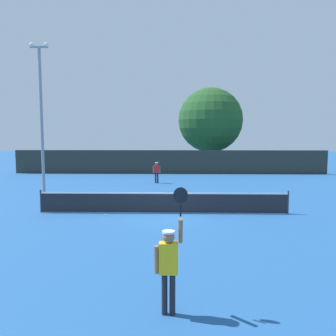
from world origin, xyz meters
name	(u,v)px	position (x,y,z in m)	size (l,w,h in m)	color
ground_plane	(163,213)	(0.00, 0.00, 0.00)	(120.00, 120.00, 0.00)	#235693
tennis_net	(163,202)	(0.00, 0.00, 0.51)	(11.59, 0.08, 1.07)	#232328
perimeter_fence	(170,162)	(0.00, 16.24, 1.10)	(29.19, 0.12, 2.20)	#2D332D
player_serving	(169,259)	(0.46, -9.02, 1.15)	(0.68, 0.40, 2.59)	yellow
player_receiving	(157,170)	(-0.88, 9.88, 0.96)	(0.57, 0.23, 1.58)	red
tennis_ball	(105,215)	(-2.62, -0.65, 0.03)	(0.07, 0.07, 0.07)	#CCE033
light_pole	(41,110)	(-7.77, 5.53, 5.19)	(1.18, 0.28, 9.22)	gray
large_tree	(210,120)	(4.19, 20.80, 5.16)	(6.77, 6.77, 8.56)	brown
parked_car_near	(93,161)	(-8.43, 21.25, 0.78)	(2.26, 4.35, 1.69)	black
parked_car_mid	(151,159)	(-2.45, 24.83, 0.78)	(1.94, 4.22, 1.69)	black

